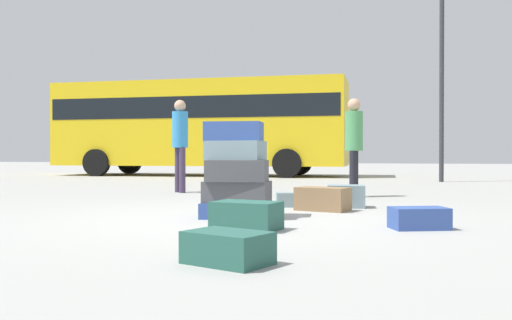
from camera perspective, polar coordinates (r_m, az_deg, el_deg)
The scene contains 12 objects.
ground_plane at distance 6.38m, azimuth -2.02°, elevation -5.94°, with size 80.00×80.00×0.00m, color #9E9E99.
suitcase_tower at distance 6.44m, azimuth -2.02°, elevation -1.39°, with size 0.86×0.65×1.10m.
suitcase_teal_white_trunk at distance 3.76m, azimuth -2.89°, elevation -8.87°, with size 0.54×0.36×0.21m, color #26594C.
suitcase_teal_right_side at distance 5.43m, azimuth -0.97°, elevation -5.65°, with size 0.62×0.40×0.27m, color #26594C.
suitcase_navy_foreground_far at distance 5.70m, azimuth 16.18°, elevation -5.68°, with size 0.53×0.32×0.21m, color #334F99.
suitcase_slate_upright_blue at distance 7.82m, azimuth 4.50°, elevation -4.02°, with size 0.66×0.29×0.20m, color gray.
suitcase_brown_left_side at distance 7.30m, azimuth 6.77°, elevation -3.94°, with size 0.65×0.37×0.30m, color olive.
suitcase_slate_foreground_near at distance 7.80m, azimuth 9.12°, elevation -3.64°, with size 0.50×0.38×0.30m, color gray.
person_bearded_onlooker at distance 10.77m, azimuth -7.70°, elevation 2.30°, with size 0.30×0.30×1.76m.
person_tourist_with_camera at distance 9.71m, azimuth 9.89°, elevation 2.17°, with size 0.30×0.34×1.68m.
parked_bus at distance 19.33m, azimuth -5.65°, elevation 3.86°, with size 9.97×3.02×3.15m.
lamp_post at distance 15.87m, azimuth 18.30°, elevation 11.65°, with size 0.36×0.36×5.74m.
Camera 1 is at (1.86, -6.06, 0.72)m, focal length 39.50 mm.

